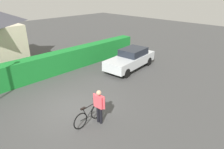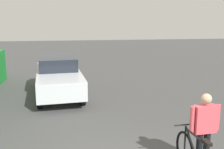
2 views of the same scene
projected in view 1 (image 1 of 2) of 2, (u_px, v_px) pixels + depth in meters
ground_plane at (73, 109)px, 9.69m from camera, size 60.00×60.00×0.00m
hedge_row at (29, 71)px, 12.36m from camera, size 18.62×0.90×1.44m
parked_car_near at (131, 59)px, 14.35m from camera, size 4.47×2.06×1.46m
bicycle at (89, 115)px, 8.55m from camera, size 1.71×0.50×0.92m
person_rider at (99, 104)px, 8.38m from camera, size 0.24×0.64×1.58m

